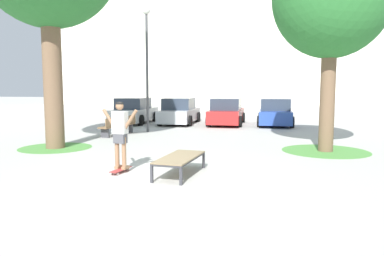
% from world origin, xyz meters
% --- Properties ---
extents(ground_plane, '(120.00, 120.00, 0.00)m').
position_xyz_m(ground_plane, '(0.00, 0.00, 0.00)').
color(ground_plane, '#B7B5AD').
extents(building_facade, '(39.51, 4.00, 14.17)m').
position_xyz_m(building_facade, '(-3.54, 33.71, 7.09)').
color(building_facade, silver).
rests_on(building_facade, ground).
extents(skate_box, '(0.96, 1.97, 0.46)m').
position_xyz_m(skate_box, '(0.63, 0.33, 0.41)').
color(skate_box, '#38383D').
rests_on(skate_box, ground).
extents(skateboard, '(0.32, 0.82, 0.09)m').
position_xyz_m(skateboard, '(-0.89, 0.26, 0.08)').
color(skateboard, '#B23333').
rests_on(skateboard, ground).
extents(skater, '(1.00, 0.33, 1.69)m').
position_xyz_m(skater, '(-0.89, 0.27, 1.07)').
color(skater, '#8E6647').
rests_on(skater, skateboard).
extents(grass_patch_near_left, '(2.52, 2.52, 0.01)m').
position_xyz_m(grass_patch_near_left, '(-4.65, 3.43, 0.00)').
color(grass_patch_near_left, '#519342').
rests_on(grass_patch_near_left, ground).
extents(grass_patch_near_right, '(2.87, 2.87, 0.01)m').
position_xyz_m(grass_patch_near_right, '(4.65, 4.62, 0.00)').
color(grass_patch_near_right, '#519342').
rests_on(grass_patch_near_right, ground).
extents(car_white, '(1.92, 4.20, 1.50)m').
position_xyz_m(car_white, '(-5.05, 12.50, 0.69)').
color(car_white, silver).
rests_on(car_white, ground).
extents(car_silver, '(1.96, 4.22, 1.50)m').
position_xyz_m(car_silver, '(-2.33, 12.64, 0.69)').
color(car_silver, '#B7BABF').
rests_on(car_silver, ground).
extents(car_red, '(1.93, 4.21, 1.50)m').
position_xyz_m(car_red, '(0.39, 12.78, 0.69)').
color(car_red, red).
rests_on(car_red, ground).
extents(car_blue, '(1.92, 4.20, 1.50)m').
position_xyz_m(car_blue, '(3.11, 13.00, 0.69)').
color(car_blue, '#28479E').
rests_on(car_blue, ground).
extents(park_bench, '(0.86, 2.44, 0.83)m').
position_xyz_m(park_bench, '(-3.80, 7.15, 0.45)').
color(park_bench, brown).
rests_on(park_bench, ground).
extents(light_post, '(0.36, 0.36, 5.83)m').
position_xyz_m(light_post, '(-2.92, 8.60, 3.83)').
color(light_post, '#4C4C51').
rests_on(light_post, ground).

